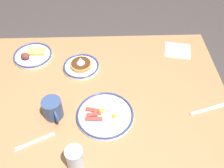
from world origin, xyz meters
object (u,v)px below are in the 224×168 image
(plate_near_main, at_px, (81,66))
(drinking_glass, at_px, (75,159))
(coffee_mug, at_px, (53,109))
(fork_near, at_px, (35,142))
(butter_knife, at_px, (209,109))
(plate_far_companion, at_px, (105,115))
(plate_center_pancakes, at_px, (32,55))
(paper_napkin, at_px, (178,51))

(plate_near_main, xyz_separation_m, drinking_glass, (-0.01, 0.58, 0.03))
(coffee_mug, bearing_deg, fork_near, 63.84)
(plate_near_main, bearing_deg, fork_near, 68.56)
(coffee_mug, xyz_separation_m, butter_knife, (-0.75, -0.01, -0.05))
(plate_far_companion, height_order, butter_knife, plate_far_companion)
(plate_near_main, xyz_separation_m, coffee_mug, (0.11, 0.32, 0.03))
(plate_center_pancakes, distance_m, coffee_mug, 0.46)
(paper_napkin, relative_size, fork_near, 0.89)
(drinking_glass, relative_size, butter_knife, 0.55)
(paper_napkin, bearing_deg, drinking_glass, 51.17)
(fork_near, distance_m, butter_knife, 0.84)
(plate_near_main, relative_size, drinking_glass, 1.79)
(plate_near_main, height_order, paper_napkin, plate_near_main)
(plate_far_companion, xyz_separation_m, butter_knife, (-0.51, -0.03, -0.01))
(plate_far_companion, xyz_separation_m, coffee_mug, (0.24, -0.02, 0.04))
(plate_near_main, distance_m, drinking_glass, 0.58)
(plate_center_pancakes, xyz_separation_m, butter_knife, (-0.93, 0.42, -0.01))
(plate_near_main, height_order, butter_knife, plate_near_main)
(plate_far_companion, distance_m, fork_near, 0.34)
(drinking_glass, bearing_deg, butter_knife, -157.47)
(butter_knife, bearing_deg, plate_near_main, -26.09)
(drinking_glass, distance_m, butter_knife, 0.69)
(coffee_mug, bearing_deg, plate_center_pancakes, -67.08)
(coffee_mug, distance_m, drinking_glass, 0.28)
(plate_far_companion, distance_m, butter_knife, 0.51)
(coffee_mug, bearing_deg, butter_knife, -179.22)
(plate_center_pancakes, relative_size, drinking_glass, 2.01)
(plate_center_pancakes, distance_m, fork_near, 0.58)
(plate_far_companion, distance_m, drinking_glass, 0.27)
(drinking_glass, bearing_deg, plate_center_pancakes, -66.14)
(drinking_glass, bearing_deg, coffee_mug, -64.58)
(plate_center_pancakes, height_order, drinking_glass, drinking_glass)
(plate_center_pancakes, bearing_deg, fork_near, 100.92)
(plate_far_companion, height_order, coffee_mug, coffee_mug)
(drinking_glass, bearing_deg, plate_near_main, -89.30)
(plate_center_pancakes, bearing_deg, butter_knife, 155.99)
(coffee_mug, distance_m, butter_knife, 0.76)
(plate_center_pancakes, distance_m, plate_far_companion, 0.61)
(plate_center_pancakes, xyz_separation_m, paper_napkin, (-0.87, -0.03, -0.01))
(plate_center_pancakes, relative_size, paper_napkin, 1.51)
(plate_far_companion, bearing_deg, plate_near_main, -69.11)
(fork_near, relative_size, butter_knife, 0.83)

